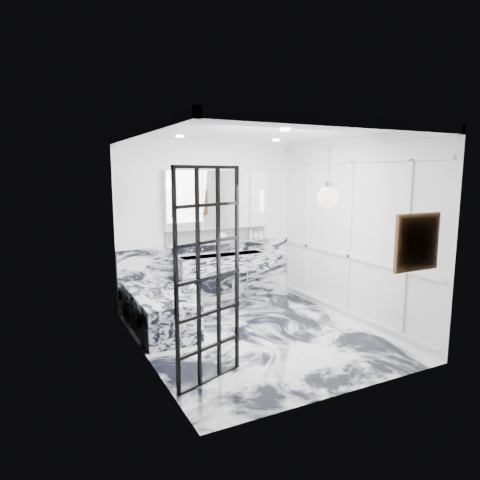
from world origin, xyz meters
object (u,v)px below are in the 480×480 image
bathtub (159,311)px  crittall_door (209,278)px  trough_sink (223,263)px  mirror_cabinet (218,199)px

bathtub → crittall_door: bearing=-88.5°
bathtub → trough_sink: bearing=26.5°
mirror_cabinet → bathtub: (-1.32, -0.83, -1.54)m
crittall_door → trough_sink: crittall_door is taller
mirror_cabinet → crittall_door: bearing=-116.0°
crittall_door → bathtub: 2.00m
trough_sink → bathtub: trough_sink is taller
trough_sink → crittall_door: bearing=-117.5°
crittall_door → mirror_cabinet: crittall_door is taller
mirror_cabinet → bathtub: bearing=-147.9°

